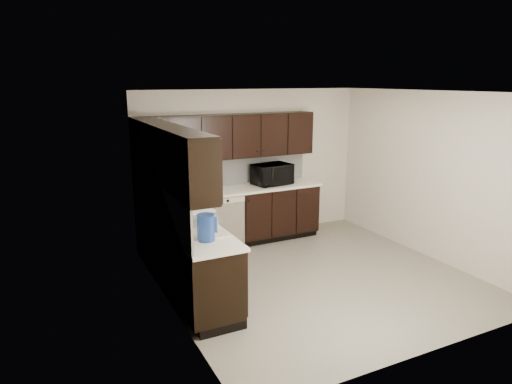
# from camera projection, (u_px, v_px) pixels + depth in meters

# --- Properties ---
(floor) EXTENTS (4.00, 4.00, 0.00)m
(floor) POSITION_uv_depth(u_px,v_px,m) (314.00, 277.00, 6.29)
(floor) COLOR gray
(floor) RESTS_ON ground
(ceiling) EXTENTS (4.00, 4.00, 0.00)m
(ceiling) POSITION_uv_depth(u_px,v_px,m) (321.00, 92.00, 5.68)
(ceiling) COLOR white
(ceiling) RESTS_ON wall_back
(wall_back) EXTENTS (4.00, 0.02, 2.50)m
(wall_back) POSITION_uv_depth(u_px,v_px,m) (252.00, 164.00, 7.73)
(wall_back) COLOR beige
(wall_back) RESTS_ON floor
(wall_left) EXTENTS (0.02, 4.00, 2.50)m
(wall_left) POSITION_uv_depth(u_px,v_px,m) (168.00, 208.00, 5.13)
(wall_left) COLOR beige
(wall_left) RESTS_ON floor
(wall_right) EXTENTS (0.02, 4.00, 2.50)m
(wall_right) POSITION_uv_depth(u_px,v_px,m) (429.00, 175.00, 6.84)
(wall_right) COLOR beige
(wall_right) RESTS_ON floor
(wall_front) EXTENTS (4.00, 0.02, 2.50)m
(wall_front) POSITION_uv_depth(u_px,v_px,m) (437.00, 234.00, 4.24)
(wall_front) COLOR beige
(wall_front) RESTS_ON floor
(lower_cabinets) EXTENTS (3.00, 2.80, 0.90)m
(lower_cabinets) POSITION_uv_depth(u_px,v_px,m) (216.00, 236.00, 6.72)
(lower_cabinets) COLOR black
(lower_cabinets) RESTS_ON floor
(countertop) EXTENTS (3.03, 2.83, 0.04)m
(countertop) POSITION_uv_depth(u_px,v_px,m) (216.00, 202.00, 6.60)
(countertop) COLOR white
(countertop) RESTS_ON lower_cabinets
(backsplash) EXTENTS (3.00, 2.80, 0.48)m
(backsplash) POSITION_uv_depth(u_px,v_px,m) (196.00, 184.00, 6.63)
(backsplash) COLOR silver
(backsplash) RESTS_ON countertop
(upper_cabinets) EXTENTS (3.00, 2.80, 0.70)m
(upper_cabinets) POSITION_uv_depth(u_px,v_px,m) (206.00, 144.00, 6.44)
(upper_cabinets) COLOR black
(upper_cabinets) RESTS_ON wall_back
(dishwasher) EXTENTS (0.58, 0.04, 0.78)m
(dishwasher) POSITION_uv_depth(u_px,v_px,m) (228.00, 219.00, 7.08)
(dishwasher) COLOR beige
(dishwasher) RESTS_ON lower_cabinets
(sink) EXTENTS (0.54, 0.82, 0.42)m
(sink) POSITION_uv_depth(u_px,v_px,m) (197.00, 235.00, 5.34)
(sink) COLOR beige
(sink) RESTS_ON countertop
(microwave) EXTENTS (0.68, 0.51, 0.34)m
(microwave) POSITION_uv_depth(u_px,v_px,m) (272.00, 174.00, 7.61)
(microwave) COLOR black
(microwave) RESTS_ON countertop
(soap_bottle_a) EXTENTS (0.11, 0.12, 0.22)m
(soap_bottle_a) POSITION_uv_depth(u_px,v_px,m) (213.00, 220.00, 5.36)
(soap_bottle_a) COLOR gray
(soap_bottle_a) RESTS_ON countertop
(soap_bottle_b) EXTENTS (0.09, 0.09, 0.21)m
(soap_bottle_b) POSITION_uv_depth(u_px,v_px,m) (171.00, 209.00, 5.81)
(soap_bottle_b) COLOR gray
(soap_bottle_b) RESTS_ON countertop
(toaster_oven) EXTENTS (0.34, 0.27, 0.20)m
(toaster_oven) POSITION_uv_depth(u_px,v_px,m) (183.00, 187.00, 7.00)
(toaster_oven) COLOR silver
(toaster_oven) RESTS_ON countertop
(storage_bin) EXTENTS (0.57, 0.50, 0.19)m
(storage_bin) POSITION_uv_depth(u_px,v_px,m) (191.00, 218.00, 5.49)
(storage_bin) COLOR silver
(storage_bin) RESTS_ON countertop
(blue_pitcher) EXTENTS (0.26, 0.26, 0.29)m
(blue_pitcher) POSITION_uv_depth(u_px,v_px,m) (206.00, 228.00, 4.96)
(blue_pitcher) COLOR #113B9C
(blue_pitcher) RESTS_ON countertop
(teal_tumbler) EXTENTS (0.12, 0.12, 0.22)m
(teal_tumbler) POSITION_uv_depth(u_px,v_px,m) (190.00, 205.00, 5.97)
(teal_tumbler) COLOR #0B7C80
(teal_tumbler) RESTS_ON countertop
(paper_towel_roll) EXTENTS (0.16, 0.16, 0.33)m
(paper_towel_roll) POSITION_uv_depth(u_px,v_px,m) (179.00, 196.00, 6.20)
(paper_towel_roll) COLOR white
(paper_towel_roll) RESTS_ON countertop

